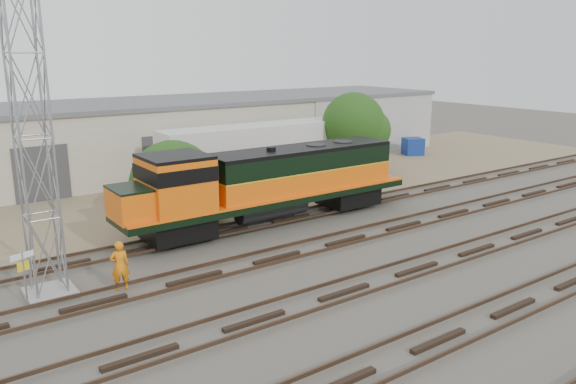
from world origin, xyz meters
TOP-DOWN VIEW (x-y plane):
  - ground at (0.00, 0.00)m, footprint 140.00×140.00m
  - dirt_strip at (0.00, 15.00)m, footprint 80.00×16.00m
  - tracks at (0.00, -3.00)m, footprint 80.00×20.40m
  - warehouse at (0.04, 22.98)m, footprint 58.40×10.40m
  - locomotive at (2.44, 6.00)m, footprint 16.66×2.92m
  - signal_tower at (-9.07, 3.37)m, footprint 1.73×1.73m
  - sign_post at (-9.99, 2.64)m, footprint 0.83×0.33m
  - worker at (-6.71, 2.28)m, footprint 0.80×0.61m
  - semi_trailer at (7.20, 14.26)m, footprint 13.34×2.77m
  - dumpster_blue at (24.32, 15.79)m, footprint 2.07×2.01m
  - dumpster_red at (17.55, 17.70)m, footprint 1.91×1.86m
  - tree_mid at (-0.96, 9.34)m, footprint 4.89×4.65m
  - tree_east at (14.32, 12.18)m, footprint 4.74×4.52m

SIDE VIEW (x-z plane):
  - ground at x=0.00m, z-range 0.00..0.00m
  - dirt_strip at x=0.00m, z-range 0.00..0.02m
  - tracks at x=0.00m, z-range -0.06..0.22m
  - dumpster_red at x=17.55m, z-range 0.00..1.40m
  - dumpster_blue at x=24.32m, z-range 0.00..1.50m
  - worker at x=-6.71m, z-range 0.00..1.96m
  - sign_post at x=-9.99m, z-range 0.42..2.55m
  - tree_mid at x=-0.96m, z-range -0.39..4.26m
  - locomotive at x=2.44m, z-range 0.30..4.31m
  - semi_trailer at x=7.20m, z-range 0.53..4.63m
  - warehouse at x=0.04m, z-range 0.00..5.30m
  - tree_east at x=14.32m, z-range 0.67..6.77m
  - signal_tower at x=-9.07m, z-range -0.15..11.60m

